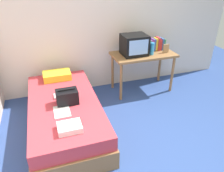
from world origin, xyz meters
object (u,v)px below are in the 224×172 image
book_row (155,44)px  remote_dark (79,122)px  desk (143,58)px  pillow (57,75)px  magazine (62,111)px  remote_silver (55,96)px  picture_frame (166,48)px  handbag (67,97)px  folded_towel (70,127)px  tv (134,45)px  water_bottle (152,49)px  bed (65,114)px

book_row → remote_dark: 2.27m
desk → remote_dark: desk is taller
pillow → remote_dark: (0.14, -1.32, -0.05)m
book_row → pillow: (-1.89, -0.08, -0.34)m
magazine → remote_silver: bearing=96.7°
picture_frame → remote_silver: 2.17m
pillow → handbag: size_ratio=1.52×
remote_silver → folded_towel: bearing=-83.3°
remote_dark → remote_silver: 0.74m
tv → water_bottle: bearing=-20.0°
folded_towel → water_bottle: bearing=37.0°
tv → handbag: tv is taller
tv → water_bottle: (0.30, -0.11, -0.07)m
handbag → pillow: bearing=94.3°
remote_silver → folded_towel: (0.09, -0.81, 0.03)m
book_row → magazine: (-1.93, -1.10, -0.39)m
desk → book_row: 0.38m
desk → remote_silver: desk is taller
bed → desk: desk is taller
bed → picture_frame: (1.99, 0.63, 0.61)m
picture_frame → magazine: size_ratio=0.56×
desk → picture_frame: bearing=-12.5°
tv → remote_dark: tv is taller
water_bottle → remote_silver: (-1.80, -0.47, -0.39)m
water_bottle → remote_dark: water_bottle is taller
book_row → magazine: size_ratio=1.21×
bed → pillow: (-0.01, 0.76, 0.29)m
remote_dark → folded_towel: size_ratio=0.56×
book_row → handbag: size_ratio=1.17×
magazine → remote_dark: 0.35m
magazine → remote_dark: size_ratio=1.86×
remote_silver → folded_towel: 0.82m
remote_dark → remote_silver: bearing=107.9°
pillow → folded_towel: bearing=-89.8°
tv → folded_towel: 2.02m
bed → tv: 1.72m
book_row → picture_frame: (0.11, -0.20, -0.03)m
water_bottle → handbag: size_ratio=0.73×
handbag → magazine: bearing=-118.9°
remote_silver → tv: bearing=21.4°
water_bottle → picture_frame: (0.29, 0.01, -0.03)m
magazine → bed: bearing=78.6°
water_bottle → remote_silver: bearing=-165.2°
handbag → folded_towel: 0.60m
desk → pillow: size_ratio=2.54×
water_bottle → pillow: 1.74m
desk → remote_dark: bearing=-138.6°
bed → book_row: bearing=24.0°
bed → remote_silver: size_ratio=13.89×
book_row → pillow: size_ratio=0.77×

